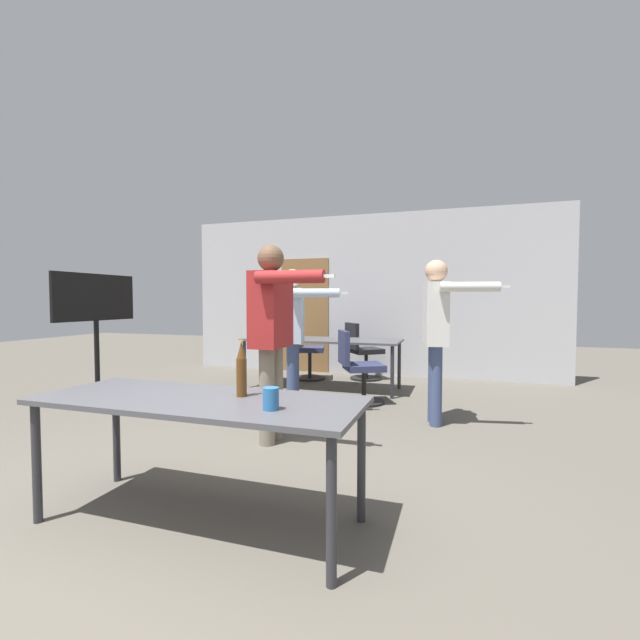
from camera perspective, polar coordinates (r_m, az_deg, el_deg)
name	(u,v)px	position (r m, az deg, el deg)	size (l,w,h in m)	color
ground_plane	(94,579)	(2.55, -27.91, -28.18)	(24.00, 24.00, 0.00)	#5B564C
back_wall	(363,295)	(7.52, 5.80, 3.28)	(6.51, 0.12, 2.78)	#BCBCC1
conference_table_near	(199,409)	(2.62, -15.87, -11.39)	(1.91, 0.72, 0.73)	#4C4C51
conference_table_far	(322,343)	(6.27, 0.21, -3.05)	(2.30, 0.79, 0.73)	#4C4C51
tv_screen	(96,321)	(6.00, -27.70, -0.12)	(0.44, 1.22, 1.62)	black
person_far_watching	(437,324)	(4.60, 15.34, -0.57)	(0.84, 0.58, 1.71)	#3D4C75
person_right_polo	(294,325)	(4.99, -3.48, -0.73)	(0.85, 0.59, 1.66)	#3D4C75
person_left_plaid	(273,324)	(3.90, -6.34, -0.51)	(0.81, 0.68, 1.79)	slate
office_chair_near_pushed	(362,353)	(7.04, 5.62, -4.38)	(0.69, 0.67, 0.93)	black
office_chair_mid_tucked	(358,369)	(5.42, 5.10, -6.59)	(0.67, 0.64, 0.92)	black
office_chair_side_rolled	(305,351)	(7.05, -1.99, -4.22)	(0.62, 0.57, 0.95)	black
beer_bottle	(241,370)	(2.56, -10.43, -6.57)	(0.06, 0.06, 0.33)	#563314
drink_cup	(271,399)	(2.25, -6.57, -10.37)	(0.08, 0.08, 0.12)	#2866A3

